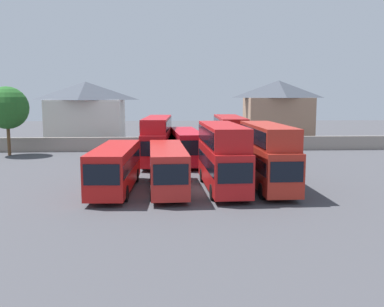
{
  "coord_description": "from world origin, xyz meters",
  "views": [
    {
      "loc": [
        -1.9,
        -31.87,
        7.13
      ],
      "look_at": [
        0.0,
        3.0,
        2.39
      ],
      "focal_mm": 40.46,
      "sensor_mm": 36.0,
      "label": 1
    }
  ],
  "objects_px": {
    "bus_1": "(115,166)",
    "bus_4": "(267,153)",
    "tree_left_of_lot": "(7,108)",
    "bus_2": "(167,166)",
    "bus_6": "(186,145)",
    "bus_7": "(230,137)",
    "house_terrace_centre": "(278,111)",
    "house_terrace_left": "(86,113)",
    "bus_5": "(157,137)",
    "bus_3": "(223,153)"
  },
  "relations": [
    {
      "from": "bus_1",
      "to": "bus_6",
      "type": "relative_size",
      "value": 0.95
    },
    {
      "from": "bus_7",
      "to": "house_terrace_centre",
      "type": "height_order",
      "value": "house_terrace_centre"
    },
    {
      "from": "bus_1",
      "to": "bus_4",
      "type": "bearing_deg",
      "value": 93.97
    },
    {
      "from": "bus_5",
      "to": "house_terrace_left",
      "type": "xyz_separation_m",
      "value": [
        -10.5,
        17.32,
        1.86
      ]
    },
    {
      "from": "bus_4",
      "to": "bus_2",
      "type": "bearing_deg",
      "value": -88.66
    },
    {
      "from": "house_terrace_left",
      "to": "house_terrace_centre",
      "type": "xyz_separation_m",
      "value": [
        28.05,
        1.56,
        0.14
      ]
    },
    {
      "from": "bus_2",
      "to": "tree_left_of_lot",
      "type": "relative_size",
      "value": 1.3
    },
    {
      "from": "bus_5",
      "to": "bus_6",
      "type": "bearing_deg",
      "value": 89.55
    },
    {
      "from": "bus_3",
      "to": "bus_7",
      "type": "relative_size",
      "value": 0.89
    },
    {
      "from": "bus_1",
      "to": "bus_2",
      "type": "xyz_separation_m",
      "value": [
        3.88,
        0.03,
        -0.02
      ]
    },
    {
      "from": "bus_3",
      "to": "house_terrace_centre",
      "type": "height_order",
      "value": "house_terrace_centre"
    },
    {
      "from": "bus_4",
      "to": "bus_7",
      "type": "xyz_separation_m",
      "value": [
        -1.08,
        12.72,
        -0.01
      ]
    },
    {
      "from": "bus_1",
      "to": "house_terrace_left",
      "type": "relative_size",
      "value": 0.98
    },
    {
      "from": "house_terrace_left",
      "to": "bus_7",
      "type": "bearing_deg",
      "value": -44.1
    },
    {
      "from": "bus_1",
      "to": "bus_7",
      "type": "xyz_separation_m",
      "value": [
        10.41,
        13.05,
        0.85
      ]
    },
    {
      "from": "bus_7",
      "to": "house_terrace_centre",
      "type": "bearing_deg",
      "value": 154.07
    },
    {
      "from": "bus_2",
      "to": "bus_6",
      "type": "distance_m",
      "value": 13.21
    },
    {
      "from": "bus_2",
      "to": "house_terrace_left",
      "type": "bearing_deg",
      "value": -161.75
    },
    {
      "from": "bus_1",
      "to": "bus_7",
      "type": "bearing_deg",
      "value": 143.75
    },
    {
      "from": "bus_2",
      "to": "bus_7",
      "type": "xyz_separation_m",
      "value": [
        6.53,
        13.02,
        0.87
      ]
    },
    {
      "from": "bus_2",
      "to": "bus_6",
      "type": "xyz_separation_m",
      "value": [
        1.97,
        13.07,
        0.08
      ]
    },
    {
      "from": "bus_2",
      "to": "bus_7",
      "type": "relative_size",
      "value": 0.92
    },
    {
      "from": "house_terrace_centre",
      "to": "bus_1",
      "type": "bearing_deg",
      "value": -122.33
    },
    {
      "from": "bus_7",
      "to": "house_terrace_left",
      "type": "bearing_deg",
      "value": -132.54
    },
    {
      "from": "bus_3",
      "to": "bus_4",
      "type": "bearing_deg",
      "value": 92.01
    },
    {
      "from": "bus_6",
      "to": "tree_left_of_lot",
      "type": "height_order",
      "value": "tree_left_of_lot"
    },
    {
      "from": "bus_6",
      "to": "house_terrace_left",
      "type": "distance_m",
      "value": 22.29
    },
    {
      "from": "bus_3",
      "to": "house_terrace_left",
      "type": "distance_m",
      "value": 34.38
    },
    {
      "from": "bus_4",
      "to": "house_terrace_centre",
      "type": "relative_size",
      "value": 1.03
    },
    {
      "from": "bus_2",
      "to": "bus_3",
      "type": "bearing_deg",
      "value": 88.29
    },
    {
      "from": "house_terrace_left",
      "to": "house_terrace_centre",
      "type": "relative_size",
      "value": 1.07
    },
    {
      "from": "bus_6",
      "to": "tree_left_of_lot",
      "type": "bearing_deg",
      "value": -112.48
    },
    {
      "from": "bus_1",
      "to": "house_terrace_centre",
      "type": "xyz_separation_m",
      "value": [
        20.36,
        32.17,
        2.82
      ]
    },
    {
      "from": "bus_4",
      "to": "tree_left_of_lot",
      "type": "distance_m",
      "value": 33.16
    },
    {
      "from": "bus_3",
      "to": "bus_7",
      "type": "height_order",
      "value": "bus_3"
    },
    {
      "from": "bus_2",
      "to": "bus_6",
      "type": "bearing_deg",
      "value": 168.95
    },
    {
      "from": "bus_4",
      "to": "tree_left_of_lot",
      "type": "height_order",
      "value": "tree_left_of_lot"
    },
    {
      "from": "bus_5",
      "to": "tree_left_of_lot",
      "type": "bearing_deg",
      "value": -108.09
    },
    {
      "from": "tree_left_of_lot",
      "to": "bus_6",
      "type": "bearing_deg",
      "value": -18.74
    },
    {
      "from": "bus_2",
      "to": "house_terrace_left",
      "type": "relative_size",
      "value": 0.99
    },
    {
      "from": "bus_1",
      "to": "bus_2",
      "type": "bearing_deg",
      "value": 92.77
    },
    {
      "from": "bus_1",
      "to": "bus_4",
      "type": "relative_size",
      "value": 1.02
    },
    {
      "from": "bus_1",
      "to": "tree_left_of_lot",
      "type": "distance_m",
      "value": 25.36
    },
    {
      "from": "bus_2",
      "to": "bus_7",
      "type": "height_order",
      "value": "bus_7"
    },
    {
      "from": "house_terrace_left",
      "to": "tree_left_of_lot",
      "type": "xyz_separation_m",
      "value": [
        -7.24,
        -10.46,
        1.03
      ]
    },
    {
      "from": "bus_2",
      "to": "bus_7",
      "type": "distance_m",
      "value": 14.59
    },
    {
      "from": "bus_4",
      "to": "bus_6",
      "type": "height_order",
      "value": "bus_4"
    },
    {
      "from": "bus_3",
      "to": "bus_6",
      "type": "relative_size",
      "value": 0.93
    },
    {
      "from": "bus_3",
      "to": "tree_left_of_lot",
      "type": "bearing_deg",
      "value": -133.14
    },
    {
      "from": "bus_6",
      "to": "tree_left_of_lot",
      "type": "relative_size",
      "value": 1.36
    }
  ]
}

